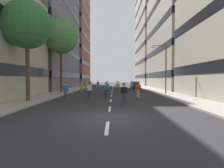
# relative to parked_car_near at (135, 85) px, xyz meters

# --- Properties ---
(ground_plane) EXTENTS (140.59, 140.59, 0.00)m
(ground_plane) POSITION_rel_parked_car_near_xyz_m (-4.82, -5.43, -0.70)
(ground_plane) COLOR #28282B
(sidewalk_left) EXTENTS (3.19, 64.44, 0.14)m
(sidewalk_left) POSITION_rel_parked_car_near_xyz_m (-12.44, -2.50, -0.63)
(sidewalk_left) COLOR #9E9991
(sidewalk_left) RESTS_ON ground_plane
(sidewalk_right) EXTENTS (3.19, 64.44, 0.14)m
(sidewalk_right) POSITION_rel_parked_car_near_xyz_m (2.79, -2.50, -0.63)
(sidewalk_right) COLOR #9E9991
(sidewalk_right) RESTS_ON ground_plane
(lane_markings) EXTENTS (0.16, 52.20, 0.01)m
(lane_markings) POSITION_rel_parked_car_near_xyz_m (-4.82, -5.86, -0.70)
(lane_markings) COLOR silver
(lane_markings) RESTS_ON ground_plane
(building_left_mid) EXTENTS (17.47, 22.77, 28.83)m
(building_left_mid) POSITION_rel_parked_car_near_xyz_m (-22.71, 0.43, 13.81)
(building_left_mid) COLOR slate
(building_left_mid) RESTS_ON ground_plane
(building_left_far) EXTENTS (17.47, 19.78, 36.88)m
(building_left_far) POSITION_rel_parked_car_near_xyz_m (-22.71, 25.46, 17.83)
(building_left_far) COLOR brown
(building_left_far) RESTS_ON ground_plane
(building_right_mid) EXTENTS (17.47, 21.77, 29.50)m
(building_right_mid) POSITION_rel_parked_car_near_xyz_m (13.07, 0.43, 14.14)
(building_right_mid) COLOR #BCB29E
(building_right_mid) RESTS_ON ground_plane
(building_right_far) EXTENTS (17.47, 23.69, 33.97)m
(building_right_far) POSITION_rel_parked_car_near_xyz_m (13.07, 25.46, 16.37)
(building_right_far) COLOR #BCB29E
(building_right_far) RESTS_ON ground_plane
(parked_car_near) EXTENTS (1.82, 4.40, 1.52)m
(parked_car_near) POSITION_rel_parked_car_near_xyz_m (0.00, 0.00, 0.00)
(parked_car_near) COLOR black
(parked_car_near) RESTS_ON ground_plane
(street_tree_near) EXTENTS (5.15, 5.15, 10.87)m
(street_tree_near) POSITION_rel_parked_car_near_xyz_m (-12.44, -11.34, 7.70)
(street_tree_near) COLOR #4C3823
(street_tree_near) RESTS_ON sidewalk_left
(street_tree_mid) EXTENTS (4.38, 4.38, 9.13)m
(street_tree_mid) POSITION_rel_parked_car_near_xyz_m (-12.44, -22.05, 6.34)
(street_tree_mid) COLOR #4C3823
(street_tree_mid) RESTS_ON sidewalk_left
(streetlamp_right) EXTENTS (2.13, 0.30, 6.50)m
(streetlamp_right) POSITION_rel_parked_car_near_xyz_m (2.11, -14.12, 3.44)
(streetlamp_right) COLOR #3F3F44
(streetlamp_right) RESTS_ON sidewalk_right
(skater_0) EXTENTS (0.57, 0.92, 1.78)m
(skater_0) POSITION_rel_parked_car_near_xyz_m (-1.38, -6.70, 0.32)
(skater_0) COLOR brown
(skater_0) RESTS_ON ground_plane
(skater_1) EXTENTS (0.56, 0.92, 1.78)m
(skater_1) POSITION_rel_parked_car_near_xyz_m (-3.67, -23.15, 0.29)
(skater_1) COLOR brown
(skater_1) RESTS_ON ground_plane
(skater_2) EXTENTS (0.56, 0.92, 1.78)m
(skater_2) POSITION_rel_parked_car_near_xyz_m (-1.95, -19.28, 0.32)
(skater_2) COLOR brown
(skater_2) RESTS_ON ground_plane
(skater_3) EXTENTS (0.53, 0.90, 1.78)m
(skater_3) POSITION_rel_parked_car_near_xyz_m (-5.42, -18.59, 0.32)
(skater_3) COLOR brown
(skater_3) RESTS_ON ground_plane
(skater_4) EXTENTS (0.53, 0.90, 1.78)m
(skater_4) POSITION_rel_parked_car_near_xyz_m (-8.03, 1.67, 0.32)
(skater_4) COLOR brown
(skater_4) RESTS_ON ground_plane
(skater_5) EXTENTS (0.54, 0.91, 1.78)m
(skater_5) POSITION_rel_parked_car_near_xyz_m (-9.31, -20.76, 0.29)
(skater_5) COLOR brown
(skater_5) RESTS_ON ground_plane
(skater_6) EXTENTS (0.55, 0.92, 1.78)m
(skater_6) POSITION_rel_parked_car_near_xyz_m (-5.55, -10.27, 0.32)
(skater_6) COLOR brown
(skater_6) RESTS_ON ground_plane
(skater_7) EXTENTS (0.57, 0.92, 1.78)m
(skater_7) POSITION_rel_parked_car_near_xyz_m (-7.08, -19.74, 0.29)
(skater_7) COLOR brown
(skater_7) RESTS_ON ground_plane
(skater_8) EXTENTS (0.53, 0.90, 1.78)m
(skater_8) POSITION_rel_parked_car_near_xyz_m (-9.47, -11.00, 0.29)
(skater_8) COLOR brown
(skater_8) RESTS_ON ground_plane
(skater_9) EXTENTS (0.54, 0.91, 1.78)m
(skater_9) POSITION_rel_parked_car_near_xyz_m (-3.96, -13.27, 0.29)
(skater_9) COLOR brown
(skater_9) RESTS_ON ground_plane
(skater_10) EXTENTS (0.57, 0.92, 1.78)m
(skater_10) POSITION_rel_parked_car_near_xyz_m (-9.69, -5.20, 0.32)
(skater_10) COLOR brown
(skater_10) RESTS_ON ground_plane
(skater_11) EXTENTS (0.57, 0.92, 1.78)m
(skater_11) POSITION_rel_parked_car_near_xyz_m (-7.98, -11.45, 0.32)
(skater_11) COLOR brown
(skater_11) RESTS_ON ground_plane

